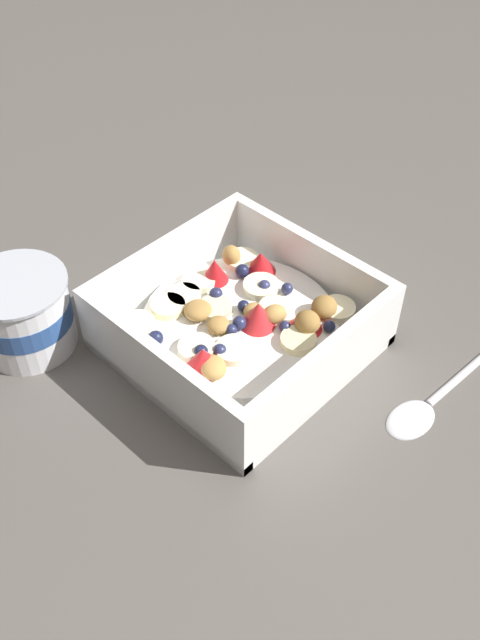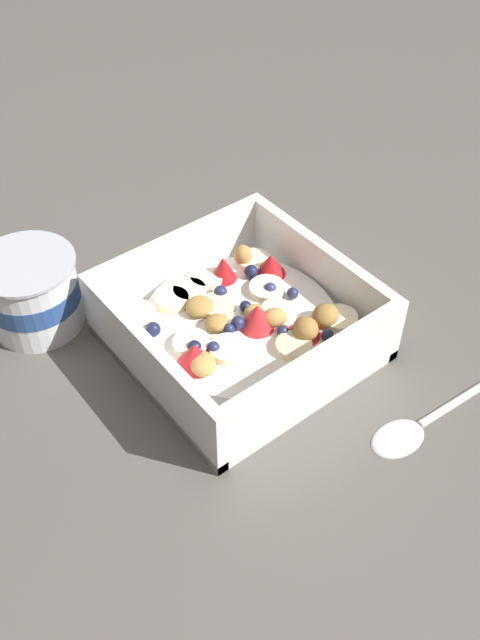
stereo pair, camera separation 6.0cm
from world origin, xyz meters
The scene contains 4 objects.
ground_plane centered at (0.00, 0.00, 0.00)m, with size 2.40×2.40×0.00m, color #56514C.
fruit_bowl centered at (0.01, -0.01, 0.02)m, with size 0.19×0.19×0.07m.
spoon centered at (-0.15, -0.07, 0.00)m, with size 0.04×0.17×0.01m.
yogurt_cup centered at (0.14, 0.12, 0.04)m, with size 0.09×0.09×0.07m.
Camera 2 is at (-0.33, 0.26, 0.46)m, focal length 39.66 mm.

